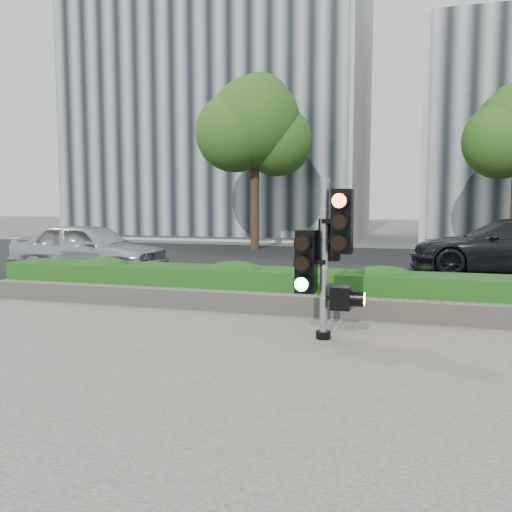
{
  "coord_description": "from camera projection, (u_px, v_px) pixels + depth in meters",
  "views": [
    {
      "loc": [
        2.1,
        -6.97,
        1.92
      ],
      "look_at": [
        -0.21,
        0.6,
        1.15
      ],
      "focal_mm": 38.0,
      "sensor_mm": 36.0,
      "label": 1
    }
  ],
  "objects": [
    {
      "name": "hedge",
      "position": [
        298.0,
        289.0,
        9.82
      ],
      "size": [
        12.0,
        1.0,
        0.68
      ],
      "primitive_type": "cube",
      "color": "#357E26",
      "rests_on": "sidewalk"
    },
    {
      "name": "car_dark",
      "position": [
        509.0,
        246.0,
        14.7
      ],
      "size": [
        5.32,
        2.54,
        1.5
      ],
      "primitive_type": "imported",
      "rotation": [
        0.0,
        0.0,
        -1.48
      ],
      "color": "black",
      "rests_on": "road"
    },
    {
      "name": "car_silver",
      "position": [
        89.0,
        249.0,
        14.13
      ],
      "size": [
        4.14,
        1.67,
        1.41
      ],
      "primitive_type": "imported",
      "rotation": [
        0.0,
        0.0,
        1.57
      ],
      "color": "silver",
      "rests_on": "road"
    },
    {
      "name": "building_left",
      "position": [
        223.0,
        106.0,
        31.21
      ],
      "size": [
        16.0,
        9.0,
        15.0
      ],
      "primitive_type": "cube",
      "color": "#B7B7B2",
      "rests_on": "ground"
    },
    {
      "name": "road",
      "position": [
        350.0,
        264.0,
        16.95
      ],
      "size": [
        60.0,
        13.0,
        0.02
      ],
      "primitive_type": "cube",
      "color": "black",
      "rests_on": "ground"
    },
    {
      "name": "stone_wall",
      "position": [
        290.0,
        304.0,
        9.22
      ],
      "size": [
        12.0,
        0.32,
        0.34
      ],
      "primitive_type": "cube",
      "color": "gray",
      "rests_on": "sidewalk"
    },
    {
      "name": "ground",
      "position": [
        258.0,
        343.0,
        7.43
      ],
      "size": [
        120.0,
        120.0,
        0.0
      ],
      "primitive_type": "plane",
      "color": "#51514C",
      "rests_on": "ground"
    },
    {
      "name": "curb",
      "position": [
        305.0,
        300.0,
        10.42
      ],
      "size": [
        60.0,
        0.25,
        0.12
      ],
      "primitive_type": "cube",
      "color": "gray",
      "rests_on": "ground"
    },
    {
      "name": "traffic_signal",
      "position": [
        327.0,
        251.0,
        7.48
      ],
      "size": [
        0.76,
        0.55,
        2.23
      ],
      "rotation": [
        0.0,
        0.0,
        -0.0
      ],
      "color": "black",
      "rests_on": "sidewalk"
    },
    {
      "name": "tree_left",
      "position": [
        255.0,
        127.0,
        22.11
      ],
      "size": [
        4.61,
        4.03,
        7.34
      ],
      "color": "black",
      "rests_on": "ground"
    },
    {
      "name": "sidewalk",
      "position": [
        181.0,
        408.0,
        5.05
      ],
      "size": [
        16.0,
        11.0,
        0.03
      ],
      "primitive_type": "cube",
      "color": "#9E9389",
      "rests_on": "ground"
    }
  ]
}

